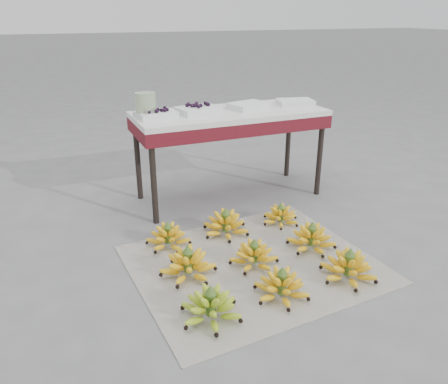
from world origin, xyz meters
name	(u,v)px	position (x,y,z in m)	size (l,w,h in m)	color
ground	(277,267)	(0.00, 0.00, 0.00)	(60.00, 60.00, 0.00)	#5B5B5E
newspaper_mat	(253,264)	(-0.11, 0.07, 0.00)	(1.25, 1.05, 0.01)	silver
bunch_front_left	(211,307)	(-0.49, -0.26, 0.06)	(0.33, 0.33, 0.17)	#75B11F
bunch_front_center	(281,286)	(-0.12, -0.24, 0.06)	(0.28, 0.28, 0.16)	yellow
bunch_front_right	(348,268)	(0.27, -0.24, 0.07)	(0.31, 0.31, 0.17)	yellow
bunch_mid_left	(188,265)	(-0.47, 0.10, 0.07)	(0.35, 0.35, 0.18)	yellow
bunch_mid_center	(254,256)	(-0.11, 0.06, 0.06)	(0.34, 0.34, 0.16)	yellow
bunch_mid_right	(311,239)	(0.27, 0.09, 0.06)	(0.30, 0.30, 0.17)	yellow
bunch_back_left	(168,237)	(-0.47, 0.44, 0.06)	(0.32, 0.32, 0.16)	yellow
bunch_back_center	(226,225)	(-0.11, 0.45, 0.07)	(0.35, 0.35, 0.17)	yellow
bunch_back_right	(281,216)	(0.27, 0.44, 0.05)	(0.31, 0.31, 0.14)	yellow
vendor_table	(230,121)	(0.16, 1.00, 0.56)	(1.32, 0.53, 0.64)	black
tray_far_left	(156,114)	(-0.36, 1.00, 0.66)	(0.27, 0.21, 0.06)	silver
tray_left	(198,110)	(-0.07, 1.01, 0.66)	(0.30, 0.24, 0.07)	silver
tray_right	(248,106)	(0.31, 1.02, 0.66)	(0.30, 0.25, 0.04)	silver
tray_far_right	(295,102)	(0.68, 1.00, 0.66)	(0.29, 0.24, 0.04)	silver
glass_jar	(146,106)	(-0.42, 1.00, 0.72)	(0.13, 0.13, 0.16)	#D3F0BF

